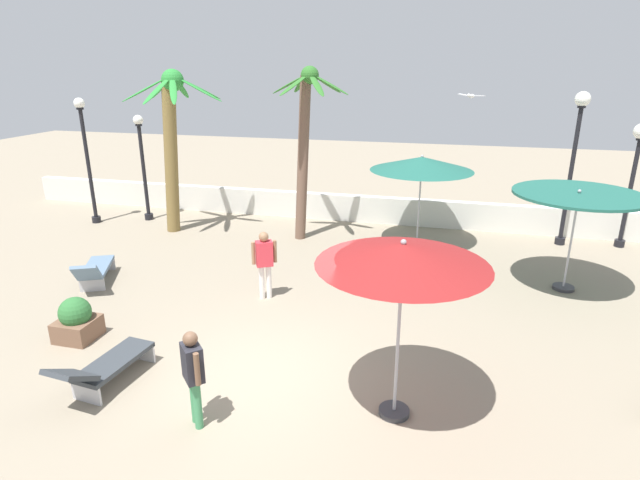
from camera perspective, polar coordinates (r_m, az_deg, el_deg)
name	(u,v)px	position (r m, az deg, el deg)	size (l,w,h in m)	color
ground_plane	(271,382)	(8.88, -5.45, -15.51)	(56.00, 56.00, 0.00)	gray
boundary_wall	(365,209)	(17.16, 5.05, 3.48)	(25.20, 0.30, 0.88)	silver
patio_umbrella_0	(578,199)	(12.72, 26.82, 4.14)	(2.82, 2.82, 2.40)	#333338
patio_umbrella_1	(422,164)	(14.60, 11.26, 8.27)	(2.87, 2.87, 2.65)	#333338
patio_umbrella_2	(403,256)	(7.01, 9.20, -1.79)	(2.41, 2.41, 2.80)	#333338
palm_tree_0	(172,134)	(16.17, -16.19, 11.32)	(2.80, 2.92, 4.90)	olive
palm_tree_1	(305,136)	(14.84, -1.69, 11.48)	(2.25, 1.95, 4.98)	brown
lamp_post_0	(143,162)	(17.96, -19.13, 8.19)	(0.32, 0.32, 3.48)	black
lamp_post_1	(575,148)	(16.00, 26.52, 9.16)	(0.41, 0.41, 4.33)	black
lamp_post_2	(87,153)	(18.20, -24.56, 8.79)	(0.33, 0.33, 4.03)	black
lamp_post_3	(635,165)	(16.67, 31.68, 7.16)	(0.43, 0.43, 3.51)	black
lounge_chair_1	(95,270)	(13.32, -23.81, -3.03)	(1.29, 1.94, 0.84)	#B7B7BC
lounge_chair_2	(104,366)	(9.20, -22.96, -12.81)	(0.76, 1.92, 0.83)	#B7B7BC
guest_0	(264,259)	(11.35, -6.21, -2.12)	(0.50, 0.38, 1.57)	silver
guest_1	(193,370)	(7.68, -13.95, -13.92)	(0.42, 0.43, 1.53)	#3F8C59
seagull_0	(471,96)	(17.44, 16.50, 15.16)	(0.86, 0.61, 0.14)	white
planter	(76,320)	(10.93, -25.50, -8.08)	(0.70, 0.70, 0.85)	brown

